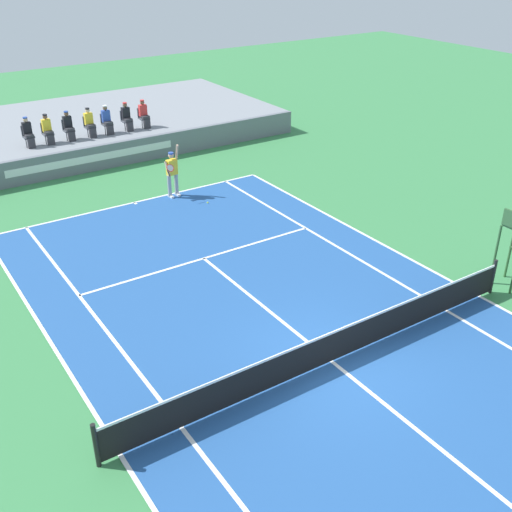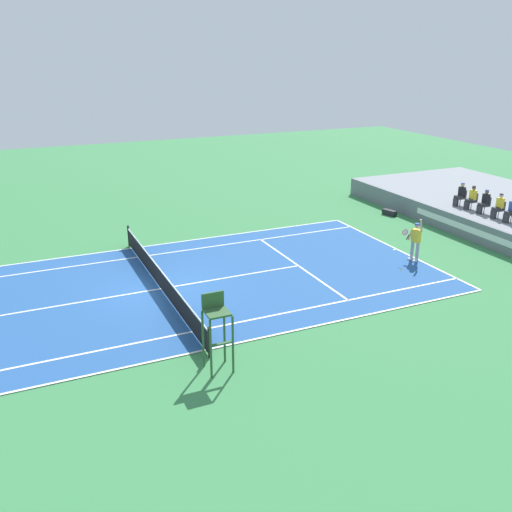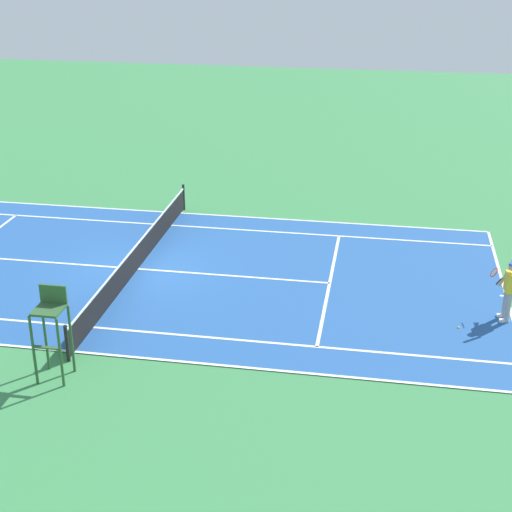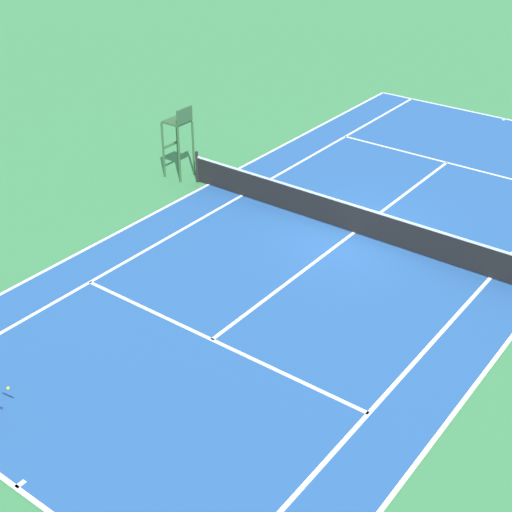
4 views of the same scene
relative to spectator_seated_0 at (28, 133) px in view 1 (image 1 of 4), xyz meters
name	(u,v)px [view 1 (image 1 of 4)]	position (x,y,z in m)	size (l,w,h in m)	color
ground_plane	(332,362)	(2.17, -17.70, -1.69)	(80.00, 80.00, 0.00)	#387F47
court	(332,362)	(2.17, -17.70, -1.68)	(11.08, 23.88, 0.03)	#235193
net	(333,345)	(2.17, -17.70, -1.17)	(11.98, 0.10, 1.07)	black
barrier_wall	(93,159)	(2.17, -1.45, -1.15)	(21.23, 0.25, 1.08)	slate
bleacher_platform	(58,132)	(2.17, 3.32, -1.15)	(21.23, 9.29, 1.08)	gray
spectator_seated_0	(28,133)	(0.00, 0.00, 0.00)	(0.44, 0.60, 1.27)	#474C56
spectator_seated_1	(48,130)	(0.83, 0.00, 0.00)	(0.44, 0.60, 1.27)	#474C56
spectator_seated_2	(68,126)	(1.75, 0.00, 0.00)	(0.44, 0.60, 1.27)	#474C56
spectator_seated_3	(90,123)	(2.72, 0.00, 0.00)	(0.44, 0.60, 1.27)	#474C56
spectator_seated_4	(107,120)	(3.53, 0.00, 0.00)	(0.44, 0.60, 1.27)	#474C56
spectator_seated_5	(127,117)	(4.49, 0.00, 0.00)	(0.44, 0.60, 1.27)	#474C56
spectator_seated_6	(144,114)	(5.35, 0.00, 0.00)	(0.44, 0.60, 1.27)	#474C56
tennis_player	(172,173)	(3.73, -6.06, -0.70)	(0.75, 0.69, 2.08)	#9E9EA3
tennis_ball	(208,203)	(4.51, -7.41, -1.66)	(0.07, 0.07, 0.07)	#D1E533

